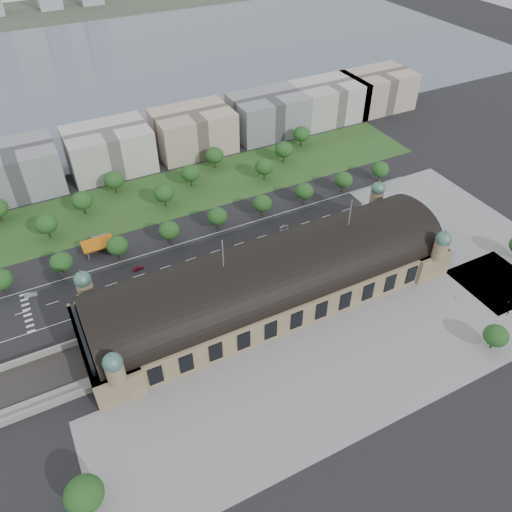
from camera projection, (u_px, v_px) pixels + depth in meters
name	position (u px, v px, depth m)	size (l,w,h in m)	color
ground	(271.00, 298.00, 204.26)	(900.00, 900.00, 0.00)	black
station	(271.00, 280.00, 197.64)	(150.00, 48.40, 44.30)	#9B8360
plaza_south	(354.00, 367.00, 177.82)	(190.00, 48.00, 0.12)	gray
plaza_east	(458.00, 229.00, 240.29)	(56.00, 100.00, 0.12)	gray
road_slab	(191.00, 259.00, 223.12)	(260.00, 26.00, 0.10)	black
grass_belt	(161.00, 196.00, 262.29)	(300.00, 45.00, 0.10)	#294C1E
petrol_station	(99.00, 242.00, 227.93)	(14.00, 13.00, 5.05)	#CA620B
lake	(97.00, 68.00, 407.02)	(700.00, 320.00, 0.08)	slate
far_shore	(53.00, 10.00, 543.09)	(700.00, 120.00, 0.14)	#44513D
office_2	(14.00, 171.00, 259.05)	(45.00, 32.00, 24.00)	gray
office_3	(109.00, 149.00, 276.53)	(45.00, 32.00, 24.00)	beige
office_4	(193.00, 131.00, 294.02)	(45.00, 32.00, 24.00)	#B9A491
office_5	(268.00, 114.00, 311.51)	(45.00, 32.00, 24.00)	gray
office_6	(328.00, 101.00, 327.25)	(45.00, 32.00, 24.00)	beige
office_7	(377.00, 90.00, 341.24)	(45.00, 32.00, 24.00)	#B9A491
tree_row_1	(1.00, 280.00, 201.97)	(9.60, 9.60, 11.52)	#2D2116
tree_row_2	(61.00, 262.00, 210.36)	(9.60, 9.60, 11.52)	#2D2116
tree_row_3	(117.00, 246.00, 218.75)	(9.60, 9.60, 11.52)	#2D2116
tree_row_4	(169.00, 230.00, 227.15)	(9.60, 9.60, 11.52)	#2D2116
tree_row_5	(217.00, 216.00, 235.54)	(9.60, 9.60, 11.52)	#2D2116
tree_row_6	(262.00, 203.00, 243.94)	(9.60, 9.60, 11.52)	#2D2116
tree_row_7	(304.00, 191.00, 252.33)	(9.60, 9.60, 11.52)	#2D2116
tree_row_8	(343.00, 180.00, 260.72)	(9.60, 9.60, 11.52)	#2D2116
tree_row_9	(380.00, 169.00, 269.12)	(9.60, 9.60, 11.52)	#2D2116
tree_belt_3	(46.00, 224.00, 230.02)	(10.40, 10.40, 12.48)	#2D2116
tree_belt_4	(82.00, 200.00, 244.83)	(10.40, 10.40, 12.48)	#2D2116
tree_belt_5	(114.00, 180.00, 259.64)	(10.40, 10.40, 12.48)	#2D2116
tree_belt_6	(164.00, 193.00, 249.96)	(10.40, 10.40, 12.48)	#2D2116
tree_belt_7	(191.00, 173.00, 264.77)	(10.40, 10.40, 12.48)	#2D2116
tree_belt_8	(214.00, 155.00, 279.58)	(10.40, 10.40, 12.48)	#2D2116
tree_belt_9	(264.00, 167.00, 269.89)	(10.40, 10.40, 12.48)	#2D2116
tree_belt_10	(284.00, 150.00, 284.70)	(10.40, 10.40, 12.48)	#2D2116
tree_belt_11	(301.00, 134.00, 299.51)	(10.40, 10.40, 12.48)	#2D2116
tree_plaza_sw	(84.00, 494.00, 135.33)	(11.00, 11.00, 12.73)	#2D2116
tree_plaza_s	(496.00, 336.00, 180.04)	(9.00, 9.00, 10.64)	#2D2116
traffic_car_1	(31.00, 295.00, 204.70)	(1.73, 4.95, 1.63)	#93969B
traffic_car_2	(147.00, 283.00, 210.39)	(2.25, 4.87, 1.35)	black
traffic_car_3	(138.00, 268.00, 217.51)	(1.90, 4.66, 1.35)	maroon
traffic_car_4	(212.00, 261.00, 221.03)	(1.92, 4.76, 1.62)	#1C2C4E
traffic_car_5	(284.00, 227.00, 240.30)	(1.62, 4.66, 1.53)	slate
traffic_car_6	(373.00, 207.00, 253.48)	(2.31, 5.00, 1.39)	silver
parked_car_0	(132.00, 306.00, 199.88)	(1.48, 4.25, 1.40)	black
parked_car_1	(129.00, 304.00, 200.92)	(2.13, 4.62, 1.28)	maroon
parked_car_2	(150.00, 294.00, 205.14)	(2.10, 5.16, 1.50)	#201B4D
parked_car_3	(113.00, 305.00, 200.25)	(1.79, 4.44, 1.51)	#54585C
parked_car_4	(137.00, 297.00, 203.73)	(1.66, 4.77, 1.57)	silver
parked_car_5	(206.00, 276.00, 213.43)	(2.44, 5.29, 1.47)	gray
parked_car_6	(206.00, 274.00, 214.51)	(2.04, 5.02, 1.46)	black
bus_west	(217.00, 263.00, 218.81)	(2.85, 12.18, 3.39)	red
bus_mid	(223.00, 256.00, 222.71)	(2.59, 11.08, 3.09)	white
bus_east	(277.00, 239.00, 231.76)	(2.75, 11.77, 3.28)	silver
pedestrian_0	(456.00, 297.00, 203.74)	(0.76, 0.44, 1.55)	gray
pedestrian_1	(508.00, 302.00, 201.48)	(0.57, 0.37, 1.55)	gray
pedestrian_4	(507.00, 314.00, 196.36)	(1.27, 0.55, 1.96)	gray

